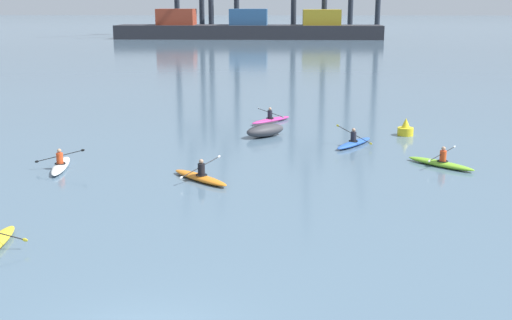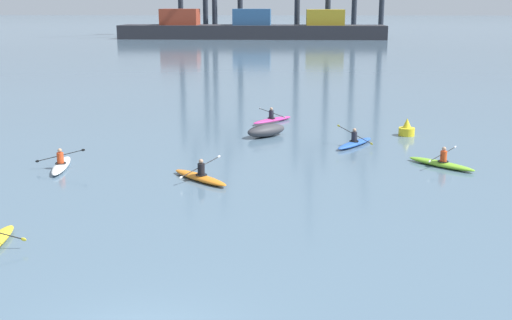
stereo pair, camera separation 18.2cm
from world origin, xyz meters
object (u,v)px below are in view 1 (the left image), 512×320
at_px(kayak_blue, 354,142).
at_px(container_barge, 248,28).
at_px(capsized_dinghy, 265,130).
at_px(kayak_magenta, 271,119).
at_px(channel_buoy, 406,129).
at_px(kayak_white, 61,165).
at_px(kayak_lime, 441,163).
at_px(kayak_orange, 200,177).

bearing_deg(kayak_blue, container_barge, 96.52).
xyz_separation_m(capsized_dinghy, kayak_magenta, (0.20, 4.43, -0.18)).
distance_m(container_barge, channel_buoy, 102.38).
height_order(channel_buoy, kayak_blue, kayak_blue).
bearing_deg(kayak_magenta, kayak_white, -127.30).
bearing_deg(kayak_lime, container_barge, 98.11).
relative_size(kayak_magenta, kayak_blue, 0.94).
xyz_separation_m(kayak_white, kayak_orange, (6.59, -1.68, 0.00)).
height_order(container_barge, kayak_white, container_barge).
distance_m(capsized_dinghy, kayak_orange, 9.65).
xyz_separation_m(container_barge, kayak_magenta, (7.34, -97.50, -2.03)).
distance_m(kayak_white, kayak_orange, 6.80).
relative_size(kayak_white, kayak_blue, 1.10).
bearing_deg(channel_buoy, kayak_magenta, 154.20).
bearing_deg(kayak_blue, kayak_lime, -50.01).
bearing_deg(kayak_lime, kayak_blue, 129.99).
bearing_deg(kayak_blue, kayak_orange, -135.06).
xyz_separation_m(kayak_white, kayak_lime, (17.31, 1.27, -0.00)).
distance_m(capsized_dinghy, kayak_lime, 10.48).
height_order(container_barge, kayak_orange, container_barge).
xyz_separation_m(container_barge, kayak_white, (-1.87, -109.60, -2.03)).
distance_m(kayak_lime, kayak_blue, 5.51).
height_order(container_barge, kayak_blue, container_barge).
xyz_separation_m(capsized_dinghy, kayak_blue, (4.76, -2.17, -0.18)).
bearing_deg(channel_buoy, kayak_white, -153.77).
distance_m(capsized_dinghy, channel_buoy, 7.97).
height_order(kayak_magenta, kayak_orange, kayak_orange).
bearing_deg(kayak_magenta, capsized_dinghy, -92.60).
xyz_separation_m(container_barge, channel_buoy, (15.09, -101.25, -1.85)).
xyz_separation_m(container_barge, kayak_orange, (4.72, -111.28, -2.03)).
bearing_deg(kayak_white, channel_buoy, 26.23).
bearing_deg(kayak_lime, capsized_dinghy, 142.38).
bearing_deg(kayak_magenta, kayak_blue, -55.41).
relative_size(capsized_dinghy, kayak_magenta, 0.89).
distance_m(capsized_dinghy, kayak_white, 11.83).
height_order(capsized_dinghy, kayak_magenta, kayak_magenta).
bearing_deg(kayak_white, kayak_orange, -14.26).
height_order(channel_buoy, kayak_orange, channel_buoy).
bearing_deg(kayak_lime, kayak_orange, -164.65).
bearing_deg(container_barge, kayak_white, -90.98).
relative_size(kayak_lime, kayak_blue, 0.90).
relative_size(container_barge, kayak_blue, 17.75).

